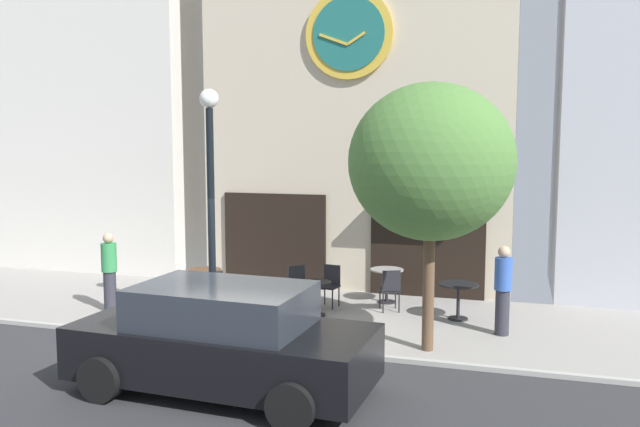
# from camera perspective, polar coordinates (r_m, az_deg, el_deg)

# --- Properties ---
(ground_plane) EXTENTS (27.48, 10.46, 0.13)m
(ground_plane) POSITION_cam_1_polar(r_m,az_deg,el_deg) (11.41, -9.11, -12.17)
(ground_plane) COLOR gray
(clock_building) EXTENTS (7.48, 3.30, 11.59)m
(clock_building) POSITION_cam_1_polar(r_m,az_deg,el_deg) (16.57, 3.52, 14.54)
(clock_building) COLOR beige
(clock_building) RESTS_ON ground_plane
(neighbor_building_left) EXTENTS (5.84, 4.14, 15.17)m
(neighbor_building_left) POSITION_cam_1_polar(r_m,az_deg,el_deg) (20.84, -17.43, 17.16)
(neighbor_building_left) COLOR silver
(neighbor_building_left) RESTS_ON ground_plane
(street_lamp) EXTENTS (0.36, 0.36, 4.55)m
(street_lamp) POSITION_cam_1_polar(r_m,az_deg,el_deg) (12.54, -9.48, 0.44)
(street_lamp) COLOR black
(street_lamp) RESTS_ON ground_plane
(street_tree) EXTENTS (2.79, 2.51, 4.56)m
(street_tree) POSITION_cam_1_polar(r_m,az_deg,el_deg) (11.08, 9.65, 4.40)
(street_tree) COLOR brown
(street_tree) RESTS_ON ground_plane
(cafe_table_center_right) EXTENTS (0.76, 0.76, 0.76)m
(cafe_table_center_right) POSITION_cam_1_polar(r_m,az_deg,el_deg) (14.72, -10.08, -5.61)
(cafe_table_center_right) COLOR black
(cafe_table_center_right) RESTS_ON ground_plane
(cafe_table_leftmost) EXTENTS (0.72, 0.72, 0.73)m
(cafe_table_leftmost) POSITION_cam_1_polar(r_m,az_deg,el_deg) (13.46, -5.59, -6.83)
(cafe_table_leftmost) COLOR black
(cafe_table_leftmost) RESTS_ON ground_plane
(cafe_table_rightmost) EXTENTS (0.64, 0.64, 0.72)m
(cafe_table_rightmost) POSITION_cam_1_polar(r_m,az_deg,el_deg) (13.49, -0.37, -6.93)
(cafe_table_rightmost) COLOR black
(cafe_table_rightmost) RESTS_ON ground_plane
(cafe_table_center) EXTENTS (0.74, 0.74, 0.76)m
(cafe_table_center) POSITION_cam_1_polar(r_m,az_deg,el_deg) (14.63, 5.84, -5.65)
(cafe_table_center) COLOR black
(cafe_table_center) RESTS_ON ground_plane
(cafe_table_near_curb) EXTENTS (0.80, 0.80, 0.73)m
(cafe_table_near_curb) POSITION_cam_1_polar(r_m,az_deg,el_deg) (13.50, 11.99, -6.77)
(cafe_table_near_curb) COLOR black
(cafe_table_near_curb) RESTS_ON ground_plane
(cafe_chair_left_end) EXTENTS (0.57, 0.57, 0.90)m
(cafe_chair_left_end) POSITION_cam_1_polar(r_m,az_deg,el_deg) (13.88, -9.36, -6.44)
(cafe_chair_left_end) COLOR black
(cafe_chair_left_end) RESTS_ON ground_plane
(cafe_chair_outer) EXTENTS (0.52, 0.52, 0.90)m
(cafe_chair_outer) POSITION_cam_1_polar(r_m,az_deg,el_deg) (13.86, 6.17, -6.41)
(cafe_chair_outer) COLOR black
(cafe_chair_outer) RESTS_ON ground_plane
(cafe_chair_corner) EXTENTS (0.56, 0.56, 0.90)m
(cafe_chair_corner) POSITION_cam_1_polar(r_m,az_deg,el_deg) (14.15, -1.92, -6.11)
(cafe_chair_corner) COLOR black
(cafe_chair_corner) RESTS_ON ground_plane
(cafe_chair_mid_row) EXTENTS (0.46, 0.46, 0.90)m
(cafe_chair_mid_row) POSITION_cam_1_polar(r_m,az_deg,el_deg) (14.23, 0.89, -6.03)
(cafe_chair_mid_row) COLOR black
(cafe_chair_mid_row) RESTS_ON ground_plane
(cafe_chair_facing_wall) EXTENTS (0.50, 0.50, 0.90)m
(cafe_chair_facing_wall) POSITION_cam_1_polar(r_m,az_deg,el_deg) (12.68, -5.53, -7.61)
(cafe_chair_facing_wall) COLOR black
(cafe_chair_facing_wall) RESTS_ON ground_plane
(pedestrian_green) EXTENTS (0.44, 0.44, 1.67)m
(pedestrian_green) POSITION_cam_1_polar(r_m,az_deg,el_deg) (14.48, -17.91, -4.78)
(pedestrian_green) COLOR #2D2D38
(pedestrian_green) RESTS_ON ground_plane
(pedestrian_blue) EXTENTS (0.41, 0.41, 1.67)m
(pedestrian_blue) POSITION_cam_1_polar(r_m,az_deg,el_deg) (12.58, 15.68, -6.38)
(pedestrian_blue) COLOR #2D2D38
(pedestrian_blue) RESTS_ON ground_plane
(parked_car_black) EXTENTS (4.38, 2.19, 1.55)m
(parked_car_black) POSITION_cam_1_polar(r_m,az_deg,el_deg) (9.59, -8.49, -10.85)
(parked_car_black) COLOR black
(parked_car_black) RESTS_ON ground_plane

